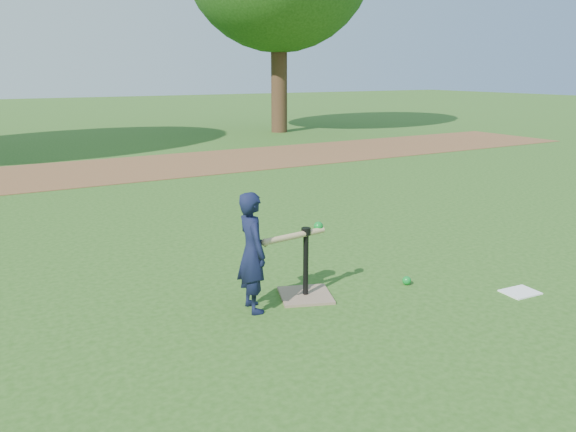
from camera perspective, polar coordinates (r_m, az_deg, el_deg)
ground at (r=4.64m, az=1.67°, el=-9.46°), size 80.00×80.00×0.00m
dirt_strip at (r=11.47m, az=-18.52°, el=4.37°), size 24.00×3.00×0.01m
child at (r=4.47m, az=-3.64°, el=-3.69°), size 0.27×0.38×0.98m
wiffle_ball_ground at (r=5.24m, az=11.97°, el=-6.43°), size 0.08×0.08×0.08m
clipboard at (r=5.36m, az=22.52°, el=-7.16°), size 0.32×0.25×0.01m
batting_tee at (r=4.84m, az=1.80°, el=-6.97°), size 0.55×0.55×0.61m
swing_action at (r=4.63m, az=0.92°, el=-1.88°), size 0.64×0.16×0.10m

